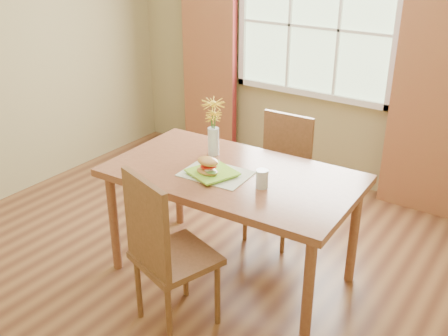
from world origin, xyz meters
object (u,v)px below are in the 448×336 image
chair_near (162,248)px  water_glass (262,179)px  flower_vase (213,122)px  croissant_sandwich (208,166)px  chair_far (281,172)px  dining_table (232,183)px

chair_near → water_glass: bearing=81.1°
flower_vase → chair_near: bearing=-73.9°
chair_near → flower_vase: bearing=123.4°
chair_near → croissant_sandwich: (-0.07, 0.56, 0.32)m
croissant_sandwich → flower_vase: bearing=123.0°
water_glass → chair_far: bearing=110.0°
water_glass → dining_table: bearing=164.1°
dining_table → flower_vase: (-0.28, 0.18, 0.34)m
water_glass → chair_near: bearing=-116.3°
dining_table → chair_far: bearing=87.9°
dining_table → chair_far: 0.73m
chair_near → croissant_sandwich: bearing=114.1°
dining_table → chair_near: (-0.03, -0.71, -0.15)m
water_glass → croissant_sandwich: bearing=-169.2°
dining_table → flower_vase: bearing=145.4°
croissant_sandwich → flower_vase: size_ratio=0.41×
chair_near → water_glass: size_ratio=8.89×
dining_table → flower_vase: flower_vase is taller
chair_near → water_glass: chair_near is taller
croissant_sandwich → water_glass: 0.38m
chair_far → water_glass: bearing=-72.1°
chair_far → croissant_sandwich: 0.93m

